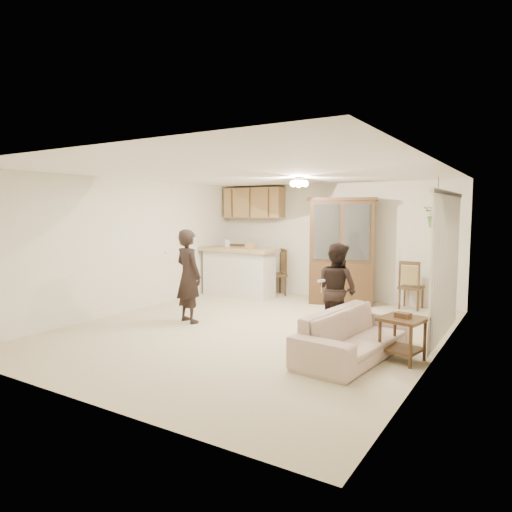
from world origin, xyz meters
The scene contains 23 objects.
floor centered at (0.00, 0.00, 0.00)m, with size 6.50×6.50×0.00m, color beige.
ceiling centered at (0.00, 0.00, 2.50)m, with size 5.50×6.50×0.02m, color white.
wall_back centered at (0.00, 3.25, 1.25)m, with size 5.50×0.02×2.50m, color silver.
wall_front centered at (0.00, -3.25, 1.25)m, with size 5.50×0.02×2.50m, color silver.
wall_left centered at (-2.75, 0.00, 1.25)m, with size 0.02×6.50×2.50m, color silver.
wall_right centered at (2.75, 0.00, 1.25)m, with size 0.02×6.50×2.50m, color silver.
breakfast_bar centered at (-1.85, 2.35, 0.50)m, with size 1.60×0.55×1.00m, color silver.
bar_top centered at (-1.85, 2.35, 1.05)m, with size 1.75×0.70×0.08m, color tan.
upper_cabinets centered at (-1.90, 3.07, 2.10)m, with size 1.50×0.34×0.70m, color olive.
vertical_blinds centered at (2.71, 0.90, 1.10)m, with size 0.06×2.30×2.10m, color silver, non-canonical shape.
ceiling_fixture centered at (0.20, 1.20, 2.40)m, with size 0.36×0.36×0.20m, color #FFE5BF, non-canonical shape.
hanging_plant centered at (2.30, 2.40, 1.85)m, with size 0.43×0.37×0.48m, color #295823.
plant_cord centered at (2.30, 2.40, 2.17)m, with size 0.01×0.01×0.65m, color #29251E.
sofa centered at (1.85, -0.44, 0.37)m, with size 1.87×0.73×0.73m, color beige.
adult centered at (-1.22, -0.13, 0.90)m, with size 0.66×0.43×1.80m, color black.
child centered at (1.25, 0.40, 0.68)m, with size 0.66×0.51×1.35m, color black.
china_hutch centered at (0.42, 2.77, 1.07)m, with size 1.47×0.91×2.18m.
side_table centered at (2.42, -0.30, 0.29)m, with size 0.60×0.60×0.62m.
chair_bar centered at (-2.12, 2.62, 0.32)m, with size 0.67×0.67×1.13m.
chair_hutch_left centered at (-1.22, 2.88, 0.30)m, with size 0.66×0.66×1.05m.
chair_hutch_right centered at (1.77, 2.99, 0.27)m, with size 0.43×0.43×0.95m.
controller_adult centered at (-1.33, -0.49, 1.22)m, with size 0.04×0.14×0.04m, color silver.
controller_child centered at (1.13, 0.09, 0.87)m, with size 0.04×0.12×0.04m, color silver.
Camera 1 is at (3.80, -6.08, 1.89)m, focal length 32.00 mm.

